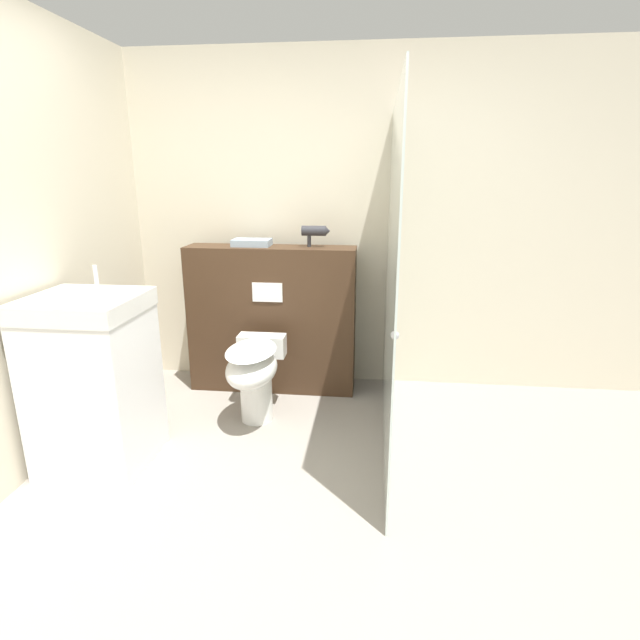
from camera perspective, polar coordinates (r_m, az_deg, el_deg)
name	(u,v)px	position (r m, az deg, el deg)	size (l,w,h in m)	color
ground_plane	(270,539)	(2.52, -5.72, -23.64)	(12.00, 12.00, 0.00)	gray
wall_back	(319,224)	(3.89, -0.14, 10.90)	(8.00, 0.06, 2.50)	beige
partition_panel	(272,319)	(3.82, -5.48, 0.08)	(1.26, 0.29, 1.11)	#3D2819
shower_glass	(391,281)	(2.95, 8.07, 4.40)	(0.04, 1.85, 2.03)	silver
toilet	(254,372)	(3.34, -7.53, -5.87)	(0.33, 0.62, 0.54)	white
sink_vanity	(94,382)	(3.09, -24.38, -6.42)	(0.58, 0.56, 1.13)	white
hair_drier	(315,231)	(3.65, -0.58, 10.09)	(0.21, 0.07, 0.15)	#2D2D33
folded_towel	(252,243)	(3.74, -7.80, 8.76)	(0.28, 0.17, 0.05)	#8C9EAD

